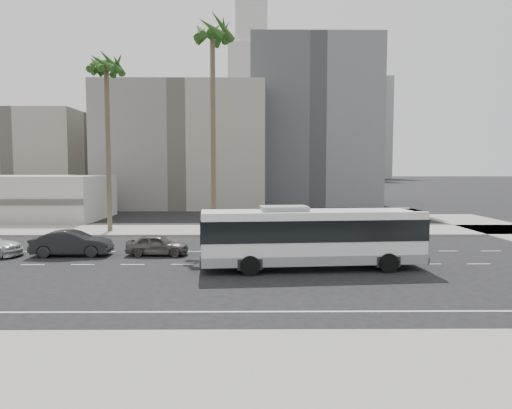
{
  "coord_description": "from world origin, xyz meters",
  "views": [
    {
      "loc": [
        -1.8,
        -28.13,
        5.76
      ],
      "look_at": [
        -1.51,
        4.0,
        3.34
      ],
      "focal_mm": 33.1,
      "sensor_mm": 36.0,
      "label": 1
    }
  ],
  "objects_px": {
    "car_a": "(157,245)",
    "car_b": "(72,243)",
    "city_bus": "(312,236)",
    "palm_near": "(212,38)",
    "palm_mid": "(106,70)"
  },
  "relations": [
    {
      "from": "car_a",
      "to": "car_b",
      "type": "distance_m",
      "value": 5.63
    },
    {
      "from": "palm_near",
      "to": "palm_mid",
      "type": "height_order",
      "value": "palm_near"
    },
    {
      "from": "car_b",
      "to": "palm_near",
      "type": "bearing_deg",
      "value": -41.56
    },
    {
      "from": "city_bus",
      "to": "car_a",
      "type": "xyz_separation_m",
      "value": [
        -9.79,
        4.4,
        -1.22
      ]
    },
    {
      "from": "city_bus",
      "to": "palm_near",
      "type": "relative_size",
      "value": 0.68
    },
    {
      "from": "city_bus",
      "to": "palm_mid",
      "type": "bearing_deg",
      "value": 130.94
    },
    {
      "from": "city_bus",
      "to": "car_b",
      "type": "bearing_deg",
      "value": 159.55
    },
    {
      "from": "city_bus",
      "to": "palm_near",
      "type": "bearing_deg",
      "value": 109.55
    },
    {
      "from": "car_b",
      "to": "city_bus",
      "type": "bearing_deg",
      "value": -108.5
    },
    {
      "from": "car_b",
      "to": "palm_mid",
      "type": "height_order",
      "value": "palm_mid"
    },
    {
      "from": "city_bus",
      "to": "car_b",
      "type": "height_order",
      "value": "city_bus"
    },
    {
      "from": "city_bus",
      "to": "palm_mid",
      "type": "distance_m",
      "value": 26.03
    },
    {
      "from": "city_bus",
      "to": "car_b",
      "type": "xyz_separation_m",
      "value": [
        -15.42,
        4.23,
        -1.07
      ]
    },
    {
      "from": "city_bus",
      "to": "car_b",
      "type": "relative_size",
      "value": 2.52
    },
    {
      "from": "palm_near",
      "to": "city_bus",
      "type": "bearing_deg",
      "value": -65.36
    }
  ]
}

